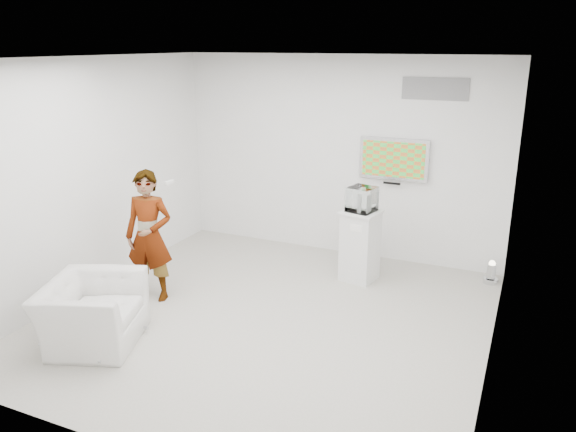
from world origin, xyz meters
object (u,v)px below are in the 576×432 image
(person, at_px, (149,236))
(pedestal, at_px, (360,246))
(armchair, at_px, (92,312))
(floor_uplight, at_px, (491,272))
(tv, at_px, (394,159))

(person, xyz_separation_m, pedestal, (2.25, 1.65, -0.34))
(armchair, height_order, floor_uplight, armchair)
(tv, xyz_separation_m, armchair, (-2.35, -3.71, -1.20))
(tv, height_order, floor_uplight, tv)
(person, relative_size, pedestal, 1.69)
(tv, xyz_separation_m, pedestal, (-0.19, -0.89, -1.06))
(tv, distance_m, floor_uplight, 2.06)
(tv, xyz_separation_m, person, (-2.45, -2.53, -0.71))
(pedestal, bearing_deg, floor_uplight, 19.63)
(person, distance_m, armchair, 1.28)
(floor_uplight, bearing_deg, person, -150.30)
(tv, xyz_separation_m, floor_uplight, (1.49, -0.28, -1.40))
(person, relative_size, armchair, 1.55)
(floor_uplight, bearing_deg, armchair, -138.27)
(pedestal, distance_m, floor_uplight, 1.82)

